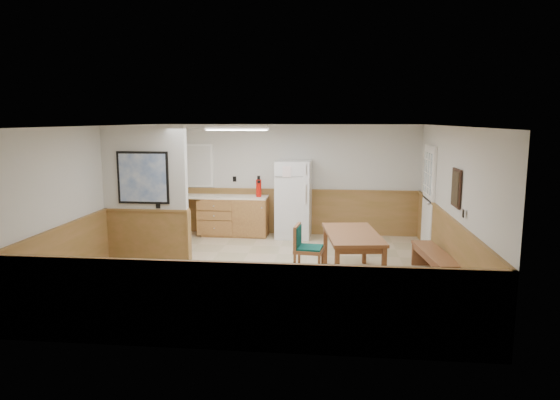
# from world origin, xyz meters

# --- Properties ---
(ground) EXTENTS (6.00, 6.00, 0.00)m
(ground) POSITION_xyz_m (0.00, 0.00, 0.00)
(ground) COLOR #C4AE8C
(ground) RESTS_ON ground
(ceiling) EXTENTS (6.00, 6.00, 0.02)m
(ceiling) POSITION_xyz_m (0.00, 0.00, 2.50)
(ceiling) COLOR white
(ceiling) RESTS_ON back_wall
(back_wall) EXTENTS (6.00, 0.02, 2.50)m
(back_wall) POSITION_xyz_m (0.00, 3.00, 1.25)
(back_wall) COLOR silver
(back_wall) RESTS_ON ground
(right_wall) EXTENTS (0.02, 6.00, 2.50)m
(right_wall) POSITION_xyz_m (3.00, 0.00, 1.25)
(right_wall) COLOR silver
(right_wall) RESTS_ON ground
(left_wall) EXTENTS (0.02, 6.00, 2.50)m
(left_wall) POSITION_xyz_m (-3.00, 0.00, 1.25)
(left_wall) COLOR silver
(left_wall) RESTS_ON ground
(wainscot_back) EXTENTS (6.00, 0.04, 1.00)m
(wainscot_back) POSITION_xyz_m (0.00, 2.98, 0.50)
(wainscot_back) COLOR #9B6A3E
(wainscot_back) RESTS_ON ground
(wainscot_right) EXTENTS (0.04, 6.00, 1.00)m
(wainscot_right) POSITION_xyz_m (2.98, 0.00, 0.50)
(wainscot_right) COLOR #9B6A3E
(wainscot_right) RESTS_ON ground
(wainscot_left) EXTENTS (0.04, 6.00, 1.00)m
(wainscot_left) POSITION_xyz_m (-2.98, 0.00, 0.50)
(wainscot_left) COLOR #9B6A3E
(wainscot_left) RESTS_ON ground
(partition_wall) EXTENTS (1.50, 0.20, 2.50)m
(partition_wall) POSITION_xyz_m (-2.25, 0.19, 1.23)
(partition_wall) COLOR silver
(partition_wall) RESTS_ON ground
(kitchen_counter) EXTENTS (2.20, 0.61, 1.00)m
(kitchen_counter) POSITION_xyz_m (-1.21, 2.68, 0.46)
(kitchen_counter) COLOR #AA7E3C
(kitchen_counter) RESTS_ON ground
(exterior_door) EXTENTS (0.07, 1.02, 2.15)m
(exterior_door) POSITION_xyz_m (2.96, 1.90, 1.05)
(exterior_door) COLOR white
(exterior_door) RESTS_ON ground
(kitchen_window) EXTENTS (0.80, 0.04, 1.00)m
(kitchen_window) POSITION_xyz_m (-2.10, 2.98, 1.55)
(kitchen_window) COLOR white
(kitchen_window) RESTS_ON back_wall
(wall_painting) EXTENTS (0.04, 0.50, 0.60)m
(wall_painting) POSITION_xyz_m (2.97, -0.30, 1.55)
(wall_painting) COLOR #311D13
(wall_painting) RESTS_ON right_wall
(fluorescent_fixture) EXTENTS (1.20, 0.30, 0.09)m
(fluorescent_fixture) POSITION_xyz_m (-0.80, 1.30, 2.45)
(fluorescent_fixture) COLOR white
(fluorescent_fixture) RESTS_ON ceiling
(refrigerator) EXTENTS (0.78, 0.74, 1.71)m
(refrigerator) POSITION_xyz_m (0.19, 2.63, 0.86)
(refrigerator) COLOR white
(refrigerator) RESTS_ON ground
(dining_table) EXTENTS (1.04, 1.76, 0.75)m
(dining_table) POSITION_xyz_m (1.39, -0.10, 0.66)
(dining_table) COLOR #905C35
(dining_table) RESTS_ON ground
(dining_bench) EXTENTS (0.53, 1.68, 0.45)m
(dining_bench) POSITION_xyz_m (2.75, -0.07, 0.35)
(dining_bench) COLOR #905C35
(dining_bench) RESTS_ON ground
(dining_chair) EXTENTS (0.70, 0.52, 0.85)m
(dining_chair) POSITION_xyz_m (0.58, -0.03, 0.49)
(dining_chair) COLOR #905C35
(dining_chair) RESTS_ON ground
(fire_extinguisher) EXTENTS (0.13, 0.13, 0.47)m
(fire_extinguisher) POSITION_xyz_m (-0.59, 2.64, 1.11)
(fire_extinguisher) COLOR red
(fire_extinguisher) RESTS_ON kitchen_counter
(soap_bottle) EXTENTS (0.07, 0.07, 0.23)m
(soap_bottle) POSITION_xyz_m (-2.28, 2.64, 1.02)
(soap_bottle) COLOR #198E2A
(soap_bottle) RESTS_ON kitchen_counter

